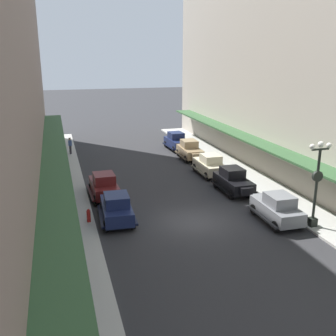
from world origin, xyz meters
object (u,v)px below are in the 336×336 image
at_px(parked_car_1, 116,207).
at_px(pedestrian_0, 64,185).
at_px(fire_hydrant, 89,215).
at_px(pedestrian_1, 70,146).
at_px(parked_car_5, 233,180).
at_px(parked_car_6, 277,207).
at_px(parked_car_2, 104,185).
at_px(parked_car_0, 210,164).
at_px(parked_car_4, 190,149).
at_px(parked_car_3, 177,141).
at_px(lamp_post_with_clock, 317,181).

height_order(parked_car_1, pedestrian_0, parked_car_1).
relative_size(fire_hydrant, pedestrian_1, 0.49).
height_order(parked_car_1, parked_car_5, same).
relative_size(parked_car_1, pedestrian_1, 2.58).
height_order(parked_car_5, parked_car_6, same).
bearing_deg(parked_car_2, parked_car_0, 17.55).
bearing_deg(parked_car_4, fire_hydrant, -130.36).
relative_size(parked_car_2, pedestrian_0, 2.62).
bearing_deg(pedestrian_0, pedestrian_1, 85.22).
relative_size(parked_car_0, parked_car_4, 0.99).
relative_size(parked_car_2, parked_car_6, 1.00).
relative_size(parked_car_5, pedestrian_1, 2.56).
height_order(pedestrian_0, pedestrian_1, pedestrian_1).
relative_size(parked_car_2, parked_car_3, 1.00).
xyz_separation_m(parked_car_5, lamp_post_with_clock, (1.78, -7.17, 2.04)).
height_order(parked_car_6, fire_hydrant, parked_car_6).
relative_size(pedestrian_0, pedestrian_1, 0.98).
xyz_separation_m(parked_car_4, pedestrian_0, (-12.38, -7.96, 0.05)).
bearing_deg(parked_car_1, pedestrian_1, 96.19).
bearing_deg(pedestrian_1, parked_car_2, -82.56).
bearing_deg(fire_hydrant, lamp_post_with_clock, -18.78).
xyz_separation_m(parked_car_4, parked_car_5, (-0.12, -10.21, 0.00)).
relative_size(parked_car_4, pedestrian_0, 2.62).
xyz_separation_m(lamp_post_with_clock, pedestrian_0, (-14.04, 9.43, -2.00)).
bearing_deg(pedestrian_1, pedestrian_0, -94.78).
height_order(parked_car_6, lamp_post_with_clock, lamp_post_with_clock).
height_order(parked_car_4, pedestrian_0, parked_car_4).
xyz_separation_m(fire_hydrant, pedestrian_0, (-1.29, 5.09, 0.43)).
distance_m(parked_car_5, pedestrian_1, 18.68).
relative_size(parked_car_0, parked_car_2, 0.99).
height_order(lamp_post_with_clock, pedestrian_1, lamp_post_with_clock).
relative_size(parked_car_0, pedestrian_0, 2.60).
bearing_deg(parked_car_6, fire_hydrant, 165.51).
bearing_deg(parked_car_5, lamp_post_with_clock, -76.06).
xyz_separation_m(parked_car_0, lamp_post_with_clock, (1.83, -11.74, 2.04)).
xyz_separation_m(parked_car_3, pedestrian_1, (-11.28, 0.49, 0.07)).
distance_m(pedestrian_0, pedestrian_1, 12.73).
height_order(parked_car_1, parked_car_3, same).
distance_m(parked_car_1, parked_car_3, 19.75).
xyz_separation_m(parked_car_1, parked_car_4, (9.38, 13.16, 0.00)).
bearing_deg(lamp_post_with_clock, fire_hydrant, 161.22).
distance_m(parked_car_2, parked_car_6, 12.15).
xyz_separation_m(parked_car_0, pedestrian_0, (-12.22, -2.32, 0.05)).
distance_m(parked_car_6, lamp_post_with_clock, 2.94).
bearing_deg(parked_car_1, pedestrian_0, 119.97).
height_order(parked_car_0, parked_car_4, same).
bearing_deg(parked_car_3, fire_hydrant, -122.58).
relative_size(parked_car_1, fire_hydrant, 5.26).
bearing_deg(parked_car_1, parked_car_4, 54.51).
xyz_separation_m(fire_hydrant, pedestrian_1, (-0.23, 17.78, 0.45)).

